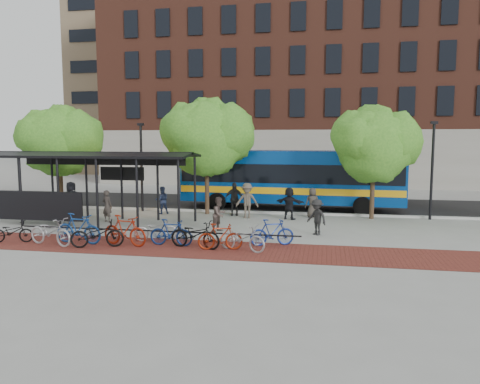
% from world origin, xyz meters
% --- Properties ---
extents(ground, '(160.00, 160.00, 0.00)m').
position_xyz_m(ground, '(0.00, 0.00, 0.00)').
color(ground, '#9E9E99').
rests_on(ground, ground).
extents(asphalt_street, '(160.00, 8.00, 0.01)m').
position_xyz_m(asphalt_street, '(0.00, 8.00, 0.01)').
color(asphalt_street, black).
rests_on(asphalt_street, ground).
extents(curb, '(160.00, 0.25, 0.12)m').
position_xyz_m(curb, '(0.00, 4.00, 0.06)').
color(curb, '#B7B7B2').
rests_on(curb, ground).
extents(brick_strip, '(24.00, 3.00, 0.01)m').
position_xyz_m(brick_strip, '(-2.00, -5.00, 0.00)').
color(brick_strip, maroon).
rests_on(brick_strip, ground).
extents(bike_rack_rail, '(12.00, 0.05, 0.95)m').
position_xyz_m(bike_rack_rail, '(-3.30, -4.10, 0.00)').
color(bike_rack_rail, black).
rests_on(bike_rack_rail, ground).
extents(building_brick, '(55.00, 14.00, 20.00)m').
position_xyz_m(building_brick, '(10.00, 26.00, 10.00)').
color(building_brick, brown).
rests_on(building_brick, ground).
extents(building_tower, '(22.00, 22.00, 30.00)m').
position_xyz_m(building_tower, '(-16.00, 40.00, 15.00)').
color(building_tower, '#7A664C').
rests_on(building_tower, ground).
extents(bus_shelter, '(10.60, 3.07, 3.60)m').
position_xyz_m(bus_shelter, '(-8.13, -0.48, 3.00)').
color(bus_shelter, black).
rests_on(bus_shelter, ground).
extents(tree_a, '(4.90, 4.00, 6.18)m').
position_xyz_m(tree_a, '(-11.91, 3.35, 4.24)').
color(tree_a, '#382619').
rests_on(tree_a, ground).
extents(tree_b, '(5.15, 4.20, 6.47)m').
position_xyz_m(tree_b, '(-2.90, 3.35, 4.46)').
color(tree_b, '#382619').
rests_on(tree_b, ground).
extents(tree_c, '(4.66, 3.80, 5.92)m').
position_xyz_m(tree_c, '(6.09, 3.35, 4.05)').
color(tree_c, '#382619').
rests_on(tree_c, ground).
extents(lamp_post_left, '(0.35, 0.20, 5.12)m').
position_xyz_m(lamp_post_left, '(-7.00, 3.60, 2.75)').
color(lamp_post_left, black).
rests_on(lamp_post_left, ground).
extents(lamp_post_right, '(0.35, 0.20, 5.12)m').
position_xyz_m(lamp_post_right, '(9.00, 3.60, 2.75)').
color(lamp_post_right, black).
rests_on(lamp_post_right, ground).
extents(bus, '(13.18, 3.64, 3.52)m').
position_xyz_m(bus, '(1.50, 5.90, 2.02)').
color(bus, navy).
rests_on(bus, ground).
extents(bike_0, '(1.79, 1.01, 0.89)m').
position_xyz_m(bike_0, '(-9.01, -5.31, 0.45)').
color(bike_0, black).
rests_on(bike_0, ground).
extents(bike_2, '(2.25, 1.27, 1.12)m').
position_xyz_m(bike_2, '(-7.14, -5.51, 0.56)').
color(bike_2, '#A1A0A3').
rests_on(bike_2, ground).
extents(bike_3, '(2.12, 0.82, 1.24)m').
position_xyz_m(bike_3, '(-6.21, -5.01, 0.62)').
color(bike_3, navy).
rests_on(bike_3, ground).
extents(bike_4, '(2.15, 1.37, 1.06)m').
position_xyz_m(bike_4, '(-5.15, -5.48, 0.53)').
color(bike_4, black).
rests_on(bike_4, ground).
extents(bike_5, '(2.11, 1.04, 1.22)m').
position_xyz_m(bike_5, '(-4.22, -5.00, 0.61)').
color(bike_5, maroon).
rests_on(bike_5, ground).
extents(bike_6, '(1.89, 1.28, 0.94)m').
position_xyz_m(bike_6, '(-3.36, -3.87, 0.47)').
color(bike_6, gray).
rests_on(bike_6, ground).
extents(bike_7, '(1.80, 0.58, 1.07)m').
position_xyz_m(bike_7, '(-2.40, -4.70, 0.53)').
color(bike_7, navy).
rests_on(bike_7, ground).
extents(bike_8, '(2.19, 1.13, 1.10)m').
position_xyz_m(bike_8, '(-1.35, -4.93, 0.55)').
color(bike_8, black).
rests_on(bike_8, ground).
extents(bike_9, '(1.78, 0.82, 1.03)m').
position_xyz_m(bike_9, '(-0.34, -5.02, 0.52)').
color(bike_9, maroon).
rests_on(bike_9, ground).
extents(bike_10, '(2.07, 1.32, 1.03)m').
position_xyz_m(bike_10, '(0.52, -5.06, 0.51)').
color(bike_10, '#979799').
rests_on(bike_10, ground).
extents(bike_11, '(1.85, 1.12, 1.07)m').
position_xyz_m(bike_11, '(1.53, -3.95, 0.54)').
color(bike_11, navy).
rests_on(bike_11, ground).
extents(pedestrian_0, '(1.07, 1.12, 1.93)m').
position_xyz_m(pedestrian_0, '(-9.90, 0.80, 0.97)').
color(pedestrian_0, black).
rests_on(pedestrian_0, ground).
extents(pedestrian_1, '(0.69, 0.56, 1.64)m').
position_xyz_m(pedestrian_1, '(-7.35, -0.17, 0.82)').
color(pedestrian_1, '#3A342F').
rests_on(pedestrian_1, ground).
extents(pedestrian_2, '(0.95, 0.90, 1.56)m').
position_xyz_m(pedestrian_2, '(-5.50, 2.81, 0.78)').
color(pedestrian_2, '#1D2743').
rests_on(pedestrian_2, ground).
extents(pedestrian_3, '(1.25, 0.75, 1.88)m').
position_xyz_m(pedestrian_3, '(-0.54, 2.32, 0.94)').
color(pedestrian_3, brown).
rests_on(pedestrian_3, ground).
extents(pedestrian_4, '(1.12, 0.58, 1.82)m').
position_xyz_m(pedestrian_4, '(-1.39, 3.04, 0.91)').
color(pedestrian_4, '#242424').
rests_on(pedestrian_4, ground).
extents(pedestrian_5, '(1.65, 0.99, 1.70)m').
position_xyz_m(pedestrian_5, '(1.71, 2.31, 0.85)').
color(pedestrian_5, black).
rests_on(pedestrian_5, ground).
extents(pedestrian_6, '(0.90, 0.72, 1.60)m').
position_xyz_m(pedestrian_6, '(2.88, 3.19, 0.80)').
color(pedestrian_6, '#3A342E').
rests_on(pedestrian_6, ground).
extents(pedestrian_8, '(0.88, 0.96, 1.59)m').
position_xyz_m(pedestrian_8, '(-1.18, -1.50, 0.80)').
color(pedestrian_8, '#4D3E39').
rests_on(pedestrian_8, ground).
extents(pedestrian_9, '(1.16, 1.12, 1.59)m').
position_xyz_m(pedestrian_9, '(3.21, -1.50, 0.79)').
color(pedestrian_9, black).
rests_on(pedestrian_9, ground).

